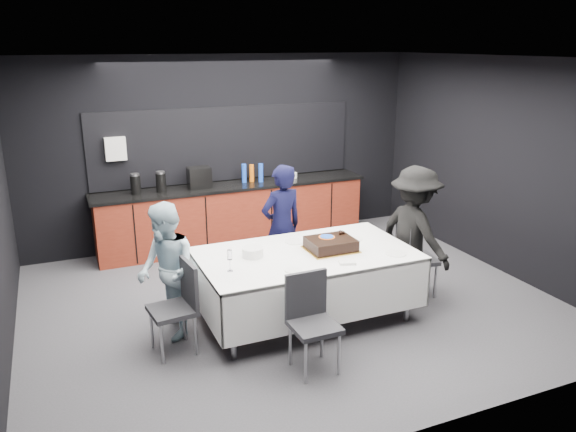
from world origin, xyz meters
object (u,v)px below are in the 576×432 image
Objects in this scene: chair_near at (311,315)px; person_right at (414,233)px; person_left at (166,272)px; cake_assembly at (331,244)px; chair_right at (412,253)px; party_table at (306,264)px; plate_stack at (253,252)px; champagne_flute at (230,256)px; chair_left at (179,301)px; person_center at (282,227)px.

person_right is (1.78, 0.92, 0.27)m from chair_near.
cake_assembly is at bearing 75.16° from person_left.
chair_right is 0.64× the size of person_left.
plate_stack is (-0.57, 0.11, 0.19)m from party_table.
person_right is at bearing 0.58° from party_table.
chair_right is at bearing 4.84° from cake_assembly.
person_left is (-1.76, 0.25, -0.13)m from cake_assembly.
person_right is (1.98, -0.10, -0.03)m from plate_stack.
party_table is at bearing 75.04° from person_left.
champagne_flute is 2.34m from person_right.
person_right is (2.84, 0.15, 0.27)m from chair_left.
chair_near is (-1.80, -0.97, 0.00)m from chair_right.
champagne_flute reaches higher than chair_left.
plate_stack is 0.46m from champagne_flute.
chair_left is at bearing -176.63° from cake_assembly.
champagne_flute is 0.71m from person_left.
chair_right is at bearing -30.84° from person_right.
person_right is at bearing 134.93° from person_center.
person_center is at bearing 46.99° from champagne_flute.
cake_assembly is 2.37× the size of plate_stack.
plate_stack is 0.94m from chair_left.
chair_right is (1.43, 0.06, -0.11)m from party_table.
chair_near is at bearing 107.88° from person_right.
chair_right is 0.27m from person_right.
chair_left is (-1.71, -0.10, -0.31)m from cake_assembly.
chair_left is 0.39m from person_left.
chair_left is 1.85m from person_center.
chair_left reaches higher than plate_stack.
person_center is at bearing 101.94° from cake_assembly.
cake_assembly is 1.13m from chair_near.
chair_near is at bearing -35.90° from chair_left.
chair_right is at bearing -1.47° from plate_stack.
cake_assembly is at bearing 83.08° from person_right.
plate_stack is at bearing 178.53° from chair_right.
chair_near is 1.87m from person_center.
party_table is 0.98m from champagne_flute.
chair_left is 2.86m from chair_right.
chair_left is 1.31m from chair_near.
person_left reaches higher than party_table.
plate_stack is 0.14× the size of person_center.
person_left is (-0.90, 0.10, -0.11)m from plate_stack.
party_table is at bearing 81.11° from person_right.
plate_stack is (-0.85, 0.15, -0.02)m from cake_assembly.
chair_left is at bearing 0.83° from person_left.
person_center is at bearing 84.63° from party_table.
champagne_flute is 1.00m from chair_near.
champagne_flute reaches higher than chair_near.
chair_near is at bearing -126.70° from cake_assembly.
person_center is at bearing 148.19° from chair_right.
person_center is (1.51, 1.03, 0.25)m from chair_left.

